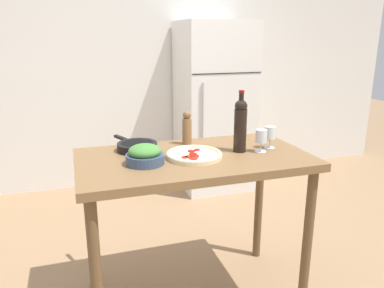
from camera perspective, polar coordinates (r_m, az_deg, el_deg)
wall_back at (r=4.12m, az=-9.16°, el=11.79°), size 6.40×0.06×2.60m
refrigerator at (r=3.99m, az=3.36°, el=5.66°), size 0.72×0.72×1.75m
prep_counter at (r=2.17m, az=0.29°, el=-4.82°), size 1.31×0.72×0.94m
wine_bottle at (r=2.19m, az=7.36°, el=3.03°), size 0.07×0.07×0.36m
wine_glass_near at (r=2.21m, az=10.50°, el=0.98°), size 0.07×0.07×0.13m
wine_glass_far at (r=2.30m, az=11.83°, el=1.55°), size 0.07×0.07×0.13m
pepper_mill at (r=2.33m, az=-0.78°, el=2.38°), size 0.06×0.06×0.21m
salad_bowl at (r=2.00m, az=-7.18°, el=-1.68°), size 0.21×0.21×0.11m
homemade_pizza at (r=2.09m, az=0.32°, el=-1.66°), size 0.31×0.31×0.03m
cast_iron_skillet at (r=2.25m, az=-8.38°, el=-0.33°), size 0.24×0.36×0.05m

